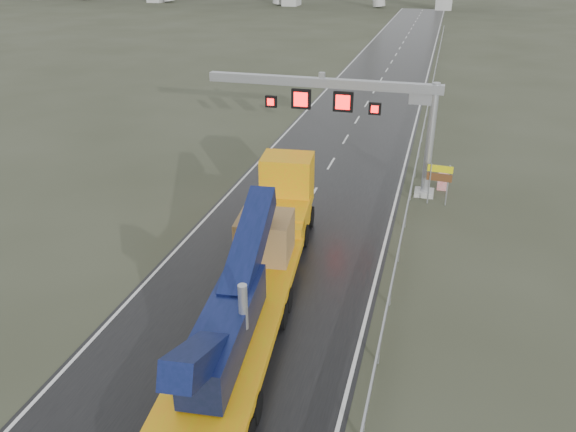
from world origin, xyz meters
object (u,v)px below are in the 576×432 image
(sign_gantry, at_px, (354,104))
(exit_sign_pair, at_px, (439,177))
(striped_barrier, at_px, (443,182))
(heavy_haul_truck, at_px, (259,259))

(sign_gantry, bearing_deg, exit_sign_pair, -12.73)
(exit_sign_pair, height_order, striped_barrier, exit_sign_pair)
(sign_gantry, xyz_separation_m, heavy_haul_truck, (-1.80, -13.78, -3.69))
(heavy_haul_truck, distance_m, striped_barrier, 16.88)
(heavy_haul_truck, bearing_deg, striped_barrier, 56.83)
(heavy_haul_truck, height_order, striped_barrier, heavy_haul_truck)
(sign_gantry, height_order, exit_sign_pair, sign_gantry)
(heavy_haul_truck, relative_size, striped_barrier, 18.96)
(sign_gantry, relative_size, exit_sign_pair, 5.75)
(exit_sign_pair, bearing_deg, heavy_haul_truck, -116.34)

